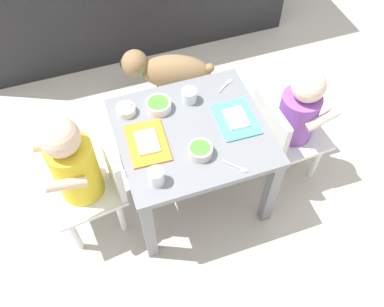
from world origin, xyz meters
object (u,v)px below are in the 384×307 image
Objects in this scene: seated_child_right at (295,115)px; water_cup_left at (189,96)px; veggie_bowl_near at (158,105)px; veggie_bowl_far at (126,110)px; dining_table at (192,142)px; food_tray_right at (236,119)px; dog at (168,71)px; seated_child_left at (78,167)px; water_cup_right at (156,177)px; food_tray_left at (147,143)px; spoon_by_left_tray at (226,84)px; cereal_bowl_right_side at (200,150)px; spoon_by_right_tray at (238,167)px.

seated_child_right is 0.45m from water_cup_left.
veggie_bowl_near is (-0.54, 0.17, 0.08)m from seated_child_right.
veggie_bowl_far is (-0.26, 0.02, -0.01)m from water_cup_left.
food_tray_right reaches higher than dining_table.
dog is 0.58m from veggie_bowl_far.
seated_child_left is 0.32m from water_cup_right.
water_cup_right is at bearing -94.36° from food_tray_left.
seated_child_left is at bearing -162.42° from water_cup_left.
seated_child_left is at bearing -179.45° from dining_table.
food_tray_right is at bearing 177.54° from seated_child_right.
spoon_by_left_tray is at bearing -70.90° from dog.
seated_child_right is 9.87× the size of water_cup_left.
veggie_bowl_far is 0.13m from veggie_bowl_near.
seated_child_right reaches higher than dining_table.
food_tray_left reaches higher than dog.
spoon_by_left_tray is (0.22, 0.19, 0.08)m from dining_table.
seated_child_right is 1.31× the size of dog.
seated_child_left reaches higher than food_tray_left.
veggie_bowl_near reaches higher than spoon_by_left_tray.
spoon_by_right_tray is at bearing -43.74° from cereal_bowl_right_side.
veggie_bowl_far is at bearing 129.18° from spoon_by_right_tray.
water_cup_left is 0.38m from spoon_by_right_tray.
dog is 2.34× the size of food_tray_right.
veggie_bowl_far is (-0.04, 0.18, 0.01)m from food_tray_left.
water_cup_right is (-0.64, -0.16, 0.09)m from seated_child_right.
food_tray_right is at bearing 24.96° from water_cup_right.
food_tray_right is at bearing 29.94° from cereal_bowl_right_side.
water_cup_left is at bearing 98.98° from spoon_by_right_tray.
veggie_bowl_far reaches higher than spoon_by_right_tray.
food_tray_left is 0.20m from cereal_bowl_right_side.
food_tray_left is 2.29× the size of cereal_bowl_right_side.
cereal_bowl_right_side is (-0.08, -0.72, 0.26)m from dog.
spoon_by_left_tray is at bearing 15.83° from seated_child_left.
food_tray_right is 3.21× the size of water_cup_left.
water_cup_right reaches higher than dog.
dog is (0.07, 0.60, -0.16)m from dining_table.
veggie_bowl_far reaches higher than spoon_by_left_tray.
seated_child_right is 0.28m from food_tray_right.
seated_child_right is at bearing -15.80° from veggie_bowl_far.
dog is at bearing 109.10° from spoon_by_left_tray.
food_tray_right is at bearing -100.76° from spoon_by_left_tray.
seated_child_right reaches higher than food_tray_right.
water_cup_left is (-0.03, -0.45, 0.26)m from dog.
cereal_bowl_right_side is at bearing -167.99° from seated_child_right.
veggie_bowl_near is (0.13, -0.02, 0.00)m from veggie_bowl_far.
seated_child_left is 0.27m from food_tray_left.
food_tray_left is 0.18m from veggie_bowl_far.
veggie_bowl_near is (-0.13, -0.00, -0.00)m from water_cup_left.
veggie_bowl_far is 0.44m from spoon_by_left_tray.
water_cup_right is at bearing -138.20° from spoon_by_left_tray.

